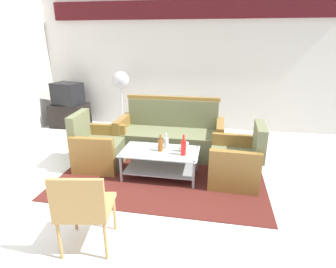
# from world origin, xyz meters

# --- Properties ---
(ground_plane) EXTENTS (14.00, 14.00, 0.00)m
(ground_plane) POSITION_xyz_m (0.00, 0.00, 0.00)
(ground_plane) COLOR white
(wall_back) EXTENTS (6.52, 0.19, 2.80)m
(wall_back) POSITION_xyz_m (0.00, 3.05, 1.48)
(wall_back) COLOR silver
(wall_back) RESTS_ON ground
(rug) EXTENTS (2.95, 2.21, 0.01)m
(rug) POSITION_xyz_m (-0.03, 0.72, 0.01)
(rug) COLOR #511E19
(rug) RESTS_ON ground
(couch) EXTENTS (1.80, 0.75, 0.96)m
(couch) POSITION_xyz_m (-0.06, 1.43, 0.32)
(couch) COLOR #6B704C
(couch) RESTS_ON rug
(armchair_left) EXTENTS (0.74, 0.80, 0.85)m
(armchair_left) POSITION_xyz_m (-1.10, 0.74, 0.29)
(armchair_left) COLOR #6B704C
(armchair_left) RESTS_ON rug
(armchair_right) EXTENTS (0.72, 0.78, 0.85)m
(armchair_right) POSITION_xyz_m (1.03, 0.62, 0.29)
(armchair_right) COLOR #6B704C
(armchair_right) RESTS_ON rug
(coffee_table) EXTENTS (1.10, 0.60, 0.40)m
(coffee_table) POSITION_xyz_m (-0.05, 0.55, 0.27)
(coffee_table) COLOR silver
(coffee_table) RESTS_ON rug
(bottle_orange) EXTENTS (0.08, 0.08, 0.23)m
(bottle_orange) POSITION_xyz_m (0.28, 0.60, 0.50)
(bottle_orange) COLOR #D85919
(bottle_orange) RESTS_ON coffee_table
(bottle_clear) EXTENTS (0.07, 0.07, 0.23)m
(bottle_clear) POSITION_xyz_m (0.01, 0.67, 0.50)
(bottle_clear) COLOR silver
(bottle_clear) RESTS_ON coffee_table
(bottle_red) EXTENTS (0.07, 0.07, 0.30)m
(bottle_red) POSITION_xyz_m (0.29, 0.47, 0.52)
(bottle_red) COLOR red
(bottle_red) RESTS_ON coffee_table
(bottle_brown) EXTENTS (0.07, 0.07, 0.24)m
(bottle_brown) POSITION_xyz_m (-0.05, 0.56, 0.50)
(bottle_brown) COLOR brown
(bottle_brown) RESTS_ON coffee_table
(cup) EXTENTS (0.08, 0.08, 0.10)m
(cup) POSITION_xyz_m (0.30, 0.69, 0.46)
(cup) COLOR silver
(cup) RESTS_ON coffee_table
(tv_stand) EXTENTS (0.80, 0.50, 0.52)m
(tv_stand) POSITION_xyz_m (-2.58, 2.55, 0.26)
(tv_stand) COLOR black
(tv_stand) RESTS_ON ground
(television) EXTENTS (0.69, 0.58, 0.48)m
(television) POSITION_xyz_m (-2.58, 2.55, 0.76)
(television) COLOR black
(television) RESTS_ON tv_stand
(pedestal_fan) EXTENTS (0.36, 0.36, 1.27)m
(pedestal_fan) POSITION_xyz_m (-1.34, 2.60, 1.01)
(pedestal_fan) COLOR #2D2D33
(pedestal_fan) RESTS_ON ground
(wicker_chair) EXTENTS (0.56, 0.56, 0.84)m
(wicker_chair) POSITION_xyz_m (-0.43, -1.03, 0.49)
(wicker_chair) COLOR #AD844C
(wicker_chair) RESTS_ON ground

